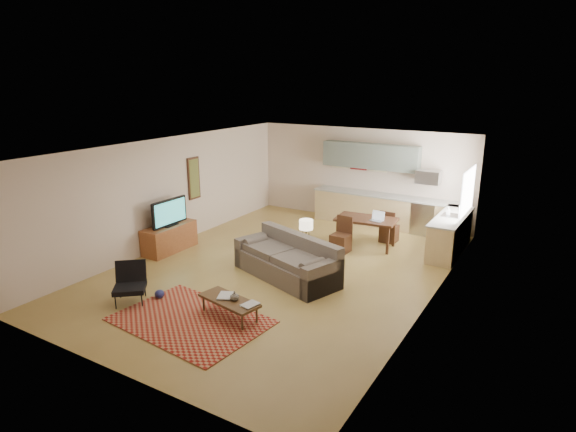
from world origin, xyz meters
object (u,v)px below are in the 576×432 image
Objects in this scene: coffee_table at (229,308)px; armchair at (130,284)px; console_table at (306,254)px; dining_table at (366,232)px; tv_credenza at (170,238)px; sofa at (286,258)px.

armchair reaches higher than coffee_table.
armchair is 3.78m from console_table.
coffee_table is 0.81× the size of dining_table.
armchair is at bearing -60.75° from tv_credenza.
dining_table is (4.00, 2.72, 0.04)m from tv_credenza.
dining_table reaches higher than console_table.
sofa is 4.05× the size of console_table.
sofa reaches higher than armchair.
dining_table reaches higher than coffee_table.
dining_table is at bearing 94.09° from sofa.
dining_table is (0.71, 2.67, -0.07)m from sofa.
armchair is at bearing -122.11° from dining_table.
sofa reaches higher than console_table.
sofa is at bearing -113.99° from console_table.
sofa is 3.38× the size of armchair.
dining_table is (0.63, 1.97, 0.06)m from console_table.
sofa is at bearing 13.20° from armchair.
tv_credenza is at bearing -160.06° from sofa.
dining_table reaches higher than tv_credenza.
tv_credenza reaches higher than console_table.
armchair is 0.53× the size of tv_credenza.
coffee_table is 3.89m from tv_credenza.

